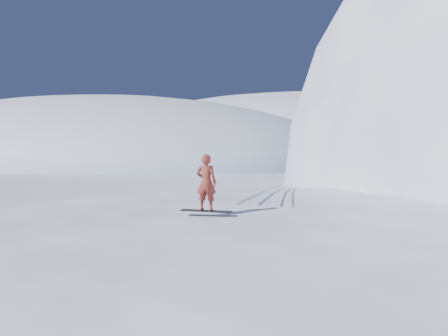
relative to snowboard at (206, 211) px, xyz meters
The scene contains 9 objects.
ground 3.14m from the snowboard, 21.63° to the left, with size 400.00×400.00×0.00m, color white.
near_ridge 5.30m from the snowboard, 52.52° to the left, with size 36.00×28.00×4.80m, color white.
far_ridge_a 91.31m from the snowboard, 138.28° to the left, with size 120.00×70.00×28.00m, color white.
far_ridge_c 117.15m from the snowboard, 109.00° to the left, with size 140.00×90.00×36.00m, color white.
wind_bumps 3.96m from the snowboard, 65.37° to the left, with size 16.00×14.40×1.00m.
snowboard is the anchor object (origin of this frame).
snowboarder 0.76m from the snowboard, ahead, with size 0.55×0.36×1.50m, color maroon.
vapor_plume 74.06m from the snowboard, 143.83° to the left, with size 10.61×8.49×7.43m, color white.
board_tracks 4.75m from the snowboard, 88.13° to the left, with size 2.62×5.95×0.04m.
Camera 1 is at (3.93, -10.64, 4.25)m, focal length 35.00 mm.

